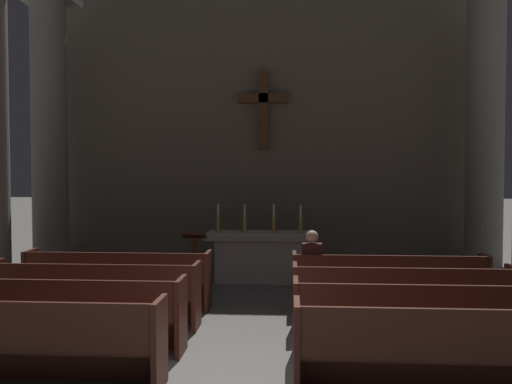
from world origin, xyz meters
TOP-DOWN VIEW (x-y plane):
  - pew_left_row_1 at (-2.21, -0.04)m, footprint 3.07×0.50m
  - pew_left_row_2 at (-2.21, 1.03)m, footprint 3.07×0.50m
  - pew_left_row_3 at (-2.21, 2.10)m, footprint 3.07×0.50m
  - pew_left_row_4 at (-2.21, 3.17)m, footprint 3.07×0.50m
  - pew_right_row_1 at (2.21, -0.04)m, footprint 3.07×0.50m
  - pew_right_row_2 at (2.21, 1.03)m, footprint 3.07×0.50m
  - pew_right_row_3 at (2.21, 2.10)m, footprint 3.07×0.50m
  - pew_right_row_4 at (2.21, 3.17)m, footprint 3.07×0.50m
  - column_left_third at (-4.76, 6.19)m, footprint 1.16×1.16m
  - column_right_third at (4.76, 6.19)m, footprint 1.16×1.16m
  - altar at (0.00, 5.46)m, footprint 2.20×0.90m
  - candlestick_outer_left at (-0.85, 5.46)m, footprint 0.16×0.16m
  - candlestick_inner_left at (-0.30, 5.46)m, footprint 0.16×0.16m
  - candlestick_inner_right at (0.30, 5.46)m, footprint 0.16×0.16m
  - candlestick_outer_right at (0.85, 5.46)m, footprint 0.16×0.16m
  - apse_with_cross at (0.00, 7.43)m, footprint 10.77×0.47m
  - lectern at (-1.14, 4.26)m, footprint 0.44×0.36m
  - lone_worshipper at (0.99, 3.20)m, footprint 0.32×0.43m

SIDE VIEW (x-z plane):
  - pew_left_row_1 at x=-2.21m, z-range 0.00..0.95m
  - pew_left_row_2 at x=-2.21m, z-range 0.00..0.95m
  - pew_left_row_3 at x=-2.21m, z-range 0.00..0.95m
  - pew_left_row_4 at x=-2.21m, z-range 0.00..0.95m
  - pew_right_row_1 at x=2.21m, z-range 0.00..0.95m
  - pew_right_row_2 at x=2.21m, z-range 0.00..0.95m
  - pew_right_row_3 at x=2.21m, z-range 0.00..0.95m
  - pew_right_row_4 at x=2.21m, z-range 0.00..0.95m
  - altar at x=0.00m, z-range 0.03..1.04m
  - lectern at x=-1.14m, z-range -0.03..1.13m
  - lone_worshipper at x=0.99m, z-range 0.03..1.35m
  - candlestick_outer_left at x=-0.85m, z-range 0.90..1.48m
  - candlestick_inner_left at x=-0.30m, z-range 0.90..1.48m
  - candlestick_inner_right at x=0.30m, z-range 0.90..1.48m
  - candlestick_outer_right at x=0.85m, z-range 0.90..1.48m
  - column_left_third at x=-4.76m, z-range -0.08..6.12m
  - column_right_third at x=4.76m, z-range -0.08..6.12m
  - apse_with_cross at x=0.00m, z-range 0.00..6.77m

